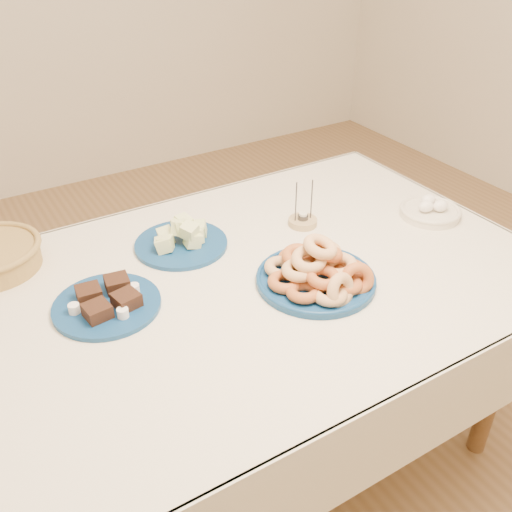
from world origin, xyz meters
The scene contains 7 objects.
ground centered at (0.00, 0.00, 0.00)m, with size 5.00×5.00×0.00m, color olive.
dining_table centered at (0.00, 0.00, 0.64)m, with size 1.71×1.11×0.75m.
donut_platter centered at (0.15, -0.13, 0.79)m, with size 0.36×0.36×0.15m.
melon_plate centered at (-0.08, 0.25, 0.78)m, with size 0.32×0.32×0.10m.
brownie_plate centered at (-0.38, 0.07, 0.77)m, with size 0.34×0.34×0.05m.
candle_holder centered at (0.31, 0.16, 0.76)m, with size 0.11×0.11×0.16m.
egg_bowl centered at (0.70, -0.01, 0.77)m, with size 0.24×0.24×0.07m.
Camera 1 is at (-0.66, -1.13, 1.67)m, focal length 40.00 mm.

